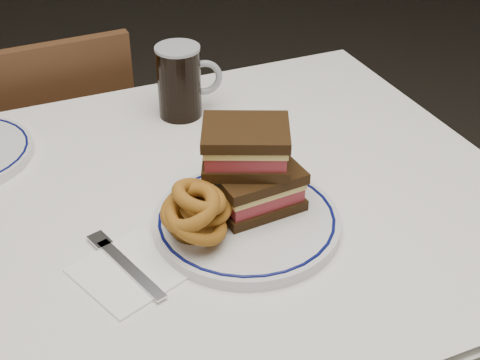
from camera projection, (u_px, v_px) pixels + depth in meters
name	position (u px, v px, depth m)	size (l,w,h in m)	color
dining_table	(140.00, 265.00, 1.11)	(1.27, 0.87, 0.75)	white
chair_far	(55.00, 172.00, 1.68)	(0.40, 0.40, 0.84)	#422C15
main_plate	(247.00, 221.00, 1.02)	(0.29, 0.29, 0.02)	silver
reuben_sandwich	(251.00, 167.00, 1.01)	(0.16, 0.15, 0.13)	black
onion_rings_main	(196.00, 211.00, 0.96)	(0.11, 0.13, 0.11)	#66370D
ketchup_ramekin	(221.00, 175.00, 1.08)	(0.05, 0.05, 0.03)	silver
beer_mug	(181.00, 81.00, 1.28)	(0.13, 0.09, 0.14)	black
water_glass	(252.00, 156.00, 1.08)	(0.07, 0.07, 0.12)	#8EA7B7
napkin_fork	(129.00, 269.00, 0.94)	(0.18, 0.19, 0.01)	white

